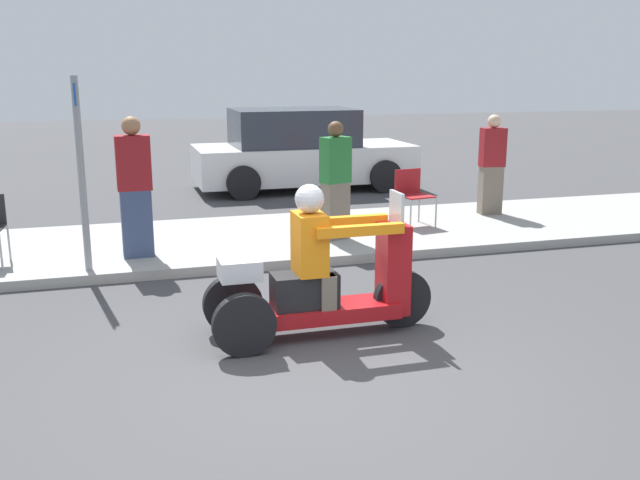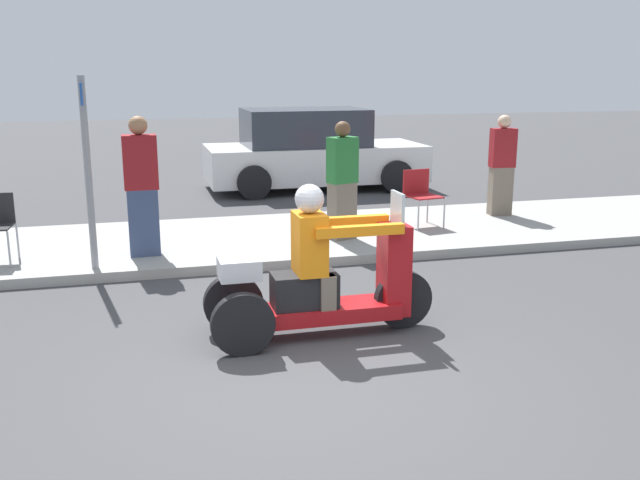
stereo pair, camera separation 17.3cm
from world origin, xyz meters
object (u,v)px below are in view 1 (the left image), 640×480
at_px(motorcycle_trike, 320,282).
at_px(spectator_far_back, 492,167).
at_px(spectator_by_tree, 335,183).
at_px(parked_car_lot_far, 300,152).
at_px(street_sign, 81,167).
at_px(folding_chair_curbside, 412,191).
at_px(spectator_with_child, 135,190).

xyz_separation_m(motorcycle_trike, spectator_far_back, (4.01, 4.04, 0.37)).
relative_size(spectator_by_tree, parked_car_lot_far, 0.37).
xyz_separation_m(parked_car_lot_far, street_sign, (-3.99, -5.47, 0.57)).
relative_size(spectator_by_tree, street_sign, 0.72).
bearing_deg(motorcycle_trike, folding_chair_curbside, 55.68).
distance_m(motorcycle_trike, parked_car_lot_far, 8.15).
xyz_separation_m(spectator_by_tree, street_sign, (-3.21, -0.67, 0.43)).
relative_size(spectator_with_child, parked_car_lot_far, 0.40).
distance_m(spectator_far_back, spectator_with_child, 5.62).
bearing_deg(folding_chair_curbside, street_sign, -165.40).
xyz_separation_m(motorcycle_trike, street_sign, (-2.08, 2.45, 0.81)).
height_order(spectator_by_tree, parked_car_lot_far, spectator_by_tree).
height_order(spectator_with_child, folding_chair_curbside, spectator_with_child).
relative_size(folding_chair_curbside, street_sign, 0.37).
bearing_deg(spectator_by_tree, spectator_with_child, -175.67).
distance_m(spectator_far_back, folding_chair_curbside, 1.61).
distance_m(motorcycle_trike, folding_chair_curbside, 4.40).
xyz_separation_m(folding_chair_curbside, street_sign, (-4.56, -1.19, 0.69)).
distance_m(spectator_with_child, parked_car_lot_far, 6.05).
bearing_deg(motorcycle_trike, spectator_with_child, 117.14).
xyz_separation_m(motorcycle_trike, spectator_with_child, (-1.49, 2.92, 0.44)).
height_order(spectator_by_tree, folding_chair_curbside, spectator_by_tree).
height_order(folding_chair_curbside, street_sign, street_sign).
bearing_deg(spectator_by_tree, street_sign, -168.22).
bearing_deg(spectator_far_back, motorcycle_trike, -134.82).
bearing_deg(folding_chair_curbside, parked_car_lot_far, 97.51).
relative_size(spectator_far_back, street_sign, 0.71).
height_order(motorcycle_trike, spectator_far_back, spectator_far_back).
bearing_deg(parked_car_lot_far, folding_chair_curbside, -82.49).
relative_size(motorcycle_trike, folding_chair_curbside, 2.58).
distance_m(spectator_by_tree, folding_chair_curbside, 1.47).
bearing_deg(street_sign, spectator_far_back, 14.66).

